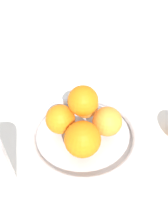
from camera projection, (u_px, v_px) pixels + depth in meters
ground_plane at (84, 139)px, 0.55m from camera, size 4.00×4.00×0.00m
fruit_bowl at (84, 135)px, 0.54m from camera, size 0.28×0.28×0.03m
orange_pile at (84, 119)px, 0.49m from camera, size 0.16×0.17×0.13m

